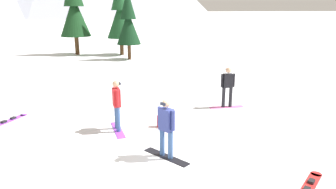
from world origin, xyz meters
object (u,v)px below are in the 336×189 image
(snowboarder_foreground, at_px, (166,127))
(pine_tree_short, at_px, (120,12))
(loose_snowboard_far_spare, at_px, (9,121))
(pine_tree_slender, at_px, (74,8))
(snowboarder_midground, at_px, (117,104))
(backpack_red, at_px, (162,121))
(snowboarder_background, at_px, (228,86))
(pine_tree_twin, at_px, (128,21))
(loose_snowboard_near_right, at_px, (309,186))

(snowboarder_foreground, height_order, pine_tree_short, pine_tree_short)
(loose_snowboard_far_spare, relative_size, pine_tree_slender, 0.21)
(snowboarder_midground, bearing_deg, loose_snowboard_far_spare, 154.12)
(backpack_red, bearing_deg, snowboarder_midground, 177.54)
(snowboarder_background, relative_size, pine_tree_twin, 0.30)
(snowboarder_background, bearing_deg, snowboarder_midground, -162.94)
(backpack_red, bearing_deg, snowboarder_foreground, -99.91)
(loose_snowboard_near_right, relative_size, backpack_red, 3.31)
(snowboarder_foreground, relative_size, pine_tree_short, 0.25)
(pine_tree_twin, bearing_deg, snowboarder_background, -80.22)
(snowboarder_background, distance_m, loose_snowboard_near_right, 6.42)
(snowboarder_foreground, xyz_separation_m, snowboarder_background, (3.70, 3.93, 0.01))
(snowboarder_background, xyz_separation_m, backpack_red, (-3.29, -1.57, -0.73))
(snowboarder_midground, relative_size, snowboarder_background, 1.02)
(snowboarder_foreground, bearing_deg, loose_snowboard_near_right, -38.49)
(pine_tree_slender, bearing_deg, snowboarder_foreground, -82.01)
(pine_tree_short, bearing_deg, snowboarder_midground, -96.41)
(backpack_red, relative_size, pine_tree_slender, 0.06)
(snowboarder_midground, relative_size, loose_snowboard_far_spare, 1.13)
(snowboarder_midground, xyz_separation_m, pine_tree_short, (2.09, 18.64, 2.90))
(snowboarder_midground, distance_m, backpack_red, 1.76)
(pine_tree_slender, distance_m, pine_tree_twin, 6.13)
(snowboarder_background, xyz_separation_m, loose_snowboard_far_spare, (-8.89, 0.45, -0.93))
(pine_tree_twin, bearing_deg, pine_tree_slender, 136.41)
(snowboarder_foreground, xyz_separation_m, pine_tree_short, (0.91, 21.07, 2.93))
(snowboarder_background, bearing_deg, pine_tree_short, 99.24)
(pine_tree_slender, bearing_deg, snowboarder_midground, -84.39)
(snowboarder_background, bearing_deg, pine_tree_slender, 110.38)
(loose_snowboard_far_spare, relative_size, backpack_red, 3.39)
(snowboarder_background, relative_size, backpack_red, 3.78)
(snowboarder_background, distance_m, pine_tree_short, 17.61)
(snowboarder_midground, relative_size, pine_tree_twin, 0.31)
(snowboarder_midground, height_order, pine_tree_twin, pine_tree_twin)
(snowboarder_foreground, bearing_deg, snowboarder_midground, 115.83)
(snowboarder_midground, height_order, snowboarder_background, snowboarder_midground)
(backpack_red, bearing_deg, pine_tree_slender, 100.07)
(snowboarder_midground, bearing_deg, pine_tree_slender, 95.61)
(loose_snowboard_far_spare, height_order, pine_tree_twin, pine_tree_twin)
(loose_snowboard_near_right, bearing_deg, pine_tree_twin, 94.86)
(pine_tree_short, bearing_deg, snowboarder_background, -80.76)
(backpack_red, bearing_deg, snowboarder_background, 25.46)
(backpack_red, height_order, pine_tree_short, pine_tree_short)
(loose_snowboard_near_right, bearing_deg, loose_snowboard_far_spare, 140.44)
(backpack_red, xyz_separation_m, pine_tree_slender, (-3.55, 19.96, 3.98))
(snowboarder_background, xyz_separation_m, pine_tree_twin, (-2.45, 14.23, 2.24))
(pine_tree_slender, bearing_deg, pine_tree_twin, -43.59)
(loose_snowboard_near_right, bearing_deg, backpack_red, 118.54)
(snowboarder_foreground, bearing_deg, loose_snowboard_far_spare, 139.83)
(snowboarder_foreground, relative_size, loose_snowboard_far_spare, 1.11)
(snowboarder_midground, bearing_deg, pine_tree_twin, 81.22)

